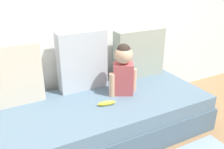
{
  "coord_description": "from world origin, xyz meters",
  "views": [
    {
      "loc": [
        -0.81,
        -1.82,
        1.5
      ],
      "look_at": [
        0.15,
        0.0,
        0.63
      ],
      "focal_mm": 39.32,
      "sensor_mm": 36.0,
      "label": 1
    }
  ],
  "objects_px": {
    "throw_pillow_right": "(139,53)",
    "throw_pillow_left": "(10,75)",
    "throw_pillow_center": "(82,60)",
    "banana": "(107,103)",
    "couch": "(98,120)",
    "toddler": "(123,68)"
  },
  "relations": [
    {
      "from": "couch",
      "to": "throw_pillow_left",
      "type": "height_order",
      "value": "throw_pillow_left"
    },
    {
      "from": "couch",
      "to": "toddler",
      "type": "relative_size",
      "value": 4.32
    },
    {
      "from": "throw_pillow_right",
      "to": "toddler",
      "type": "height_order",
      "value": "throw_pillow_right"
    },
    {
      "from": "throw_pillow_center",
      "to": "throw_pillow_right",
      "type": "relative_size",
      "value": 1.03
    },
    {
      "from": "throw_pillow_right",
      "to": "throw_pillow_left",
      "type": "bearing_deg",
      "value": 180.0
    },
    {
      "from": "throw_pillow_left",
      "to": "toddler",
      "type": "relative_size",
      "value": 1.09
    },
    {
      "from": "couch",
      "to": "throw_pillow_left",
      "type": "relative_size",
      "value": 3.95
    },
    {
      "from": "throw_pillow_right",
      "to": "banana",
      "type": "relative_size",
      "value": 3.43
    },
    {
      "from": "throw_pillow_center",
      "to": "toddler",
      "type": "relative_size",
      "value": 1.18
    },
    {
      "from": "throw_pillow_center",
      "to": "banana",
      "type": "bearing_deg",
      "value": -83.64
    },
    {
      "from": "throw_pillow_center",
      "to": "banana",
      "type": "distance_m",
      "value": 0.52
    },
    {
      "from": "throw_pillow_left",
      "to": "throw_pillow_center",
      "type": "distance_m",
      "value": 0.68
    },
    {
      "from": "throw_pillow_left",
      "to": "toddler",
      "type": "xyz_separation_m",
      "value": [
        0.98,
        -0.3,
        -0.01
      ]
    },
    {
      "from": "throw_pillow_center",
      "to": "couch",
      "type": "bearing_deg",
      "value": -90.0
    },
    {
      "from": "couch",
      "to": "toddler",
      "type": "distance_m",
      "value": 0.55
    },
    {
      "from": "throw_pillow_left",
      "to": "throw_pillow_center",
      "type": "height_order",
      "value": "throw_pillow_center"
    },
    {
      "from": "banana",
      "to": "throw_pillow_right",
      "type": "bearing_deg",
      "value": 34.88
    },
    {
      "from": "couch",
      "to": "throw_pillow_center",
      "type": "xyz_separation_m",
      "value": [
        0.0,
        0.35,
        0.49
      ]
    },
    {
      "from": "couch",
      "to": "throw_pillow_center",
      "type": "distance_m",
      "value": 0.61
    },
    {
      "from": "throw_pillow_center",
      "to": "throw_pillow_right",
      "type": "xyz_separation_m",
      "value": [
        0.68,
        0.0,
        -0.03
      ]
    },
    {
      "from": "banana",
      "to": "toddler",
      "type": "bearing_deg",
      "value": 28.69
    },
    {
      "from": "throw_pillow_center",
      "to": "toddler",
      "type": "xyz_separation_m",
      "value": [
        0.3,
        -0.3,
        -0.03
      ]
    }
  ]
}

